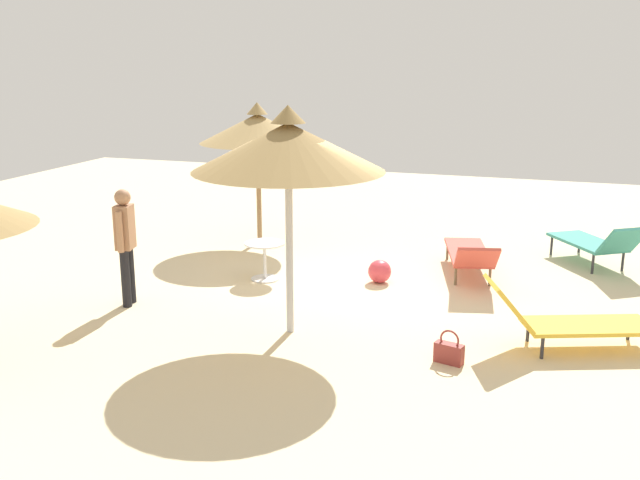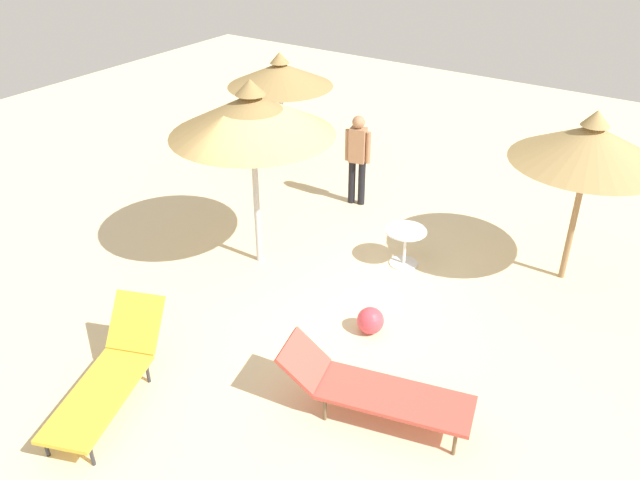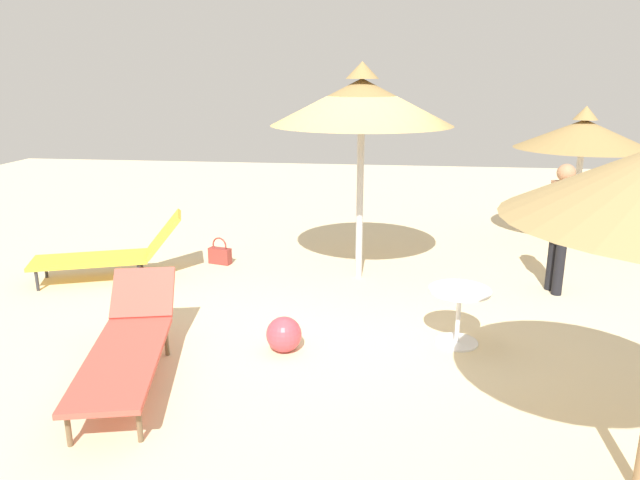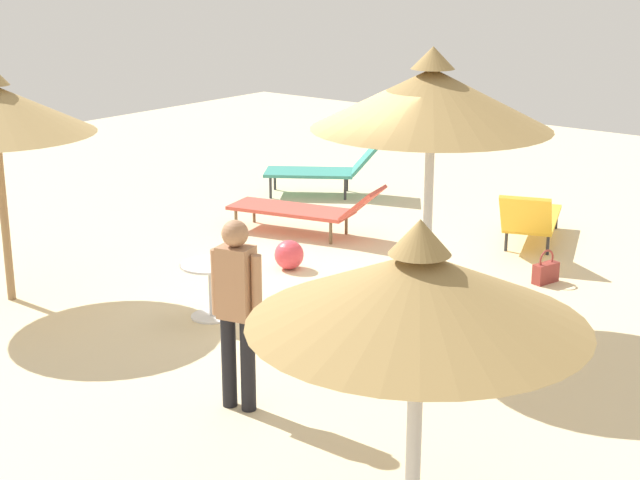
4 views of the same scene
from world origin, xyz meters
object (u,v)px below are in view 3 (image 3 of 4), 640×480
at_px(side_table_round, 459,306).
at_px(person_standing_edge, 561,220).
at_px(lounge_chair_far_right, 114,252).
at_px(lounge_chair_near_left, 128,342).
at_px(parasol_umbrella_far_left, 584,134).
at_px(parasol_umbrella_near_right, 362,102).
at_px(beach_ball, 284,334).
at_px(handbag, 220,255).

bearing_deg(side_table_round, person_standing_edge, 50.79).
distance_m(lounge_chair_far_right, lounge_chair_near_left, 3.03).
xyz_separation_m(parasol_umbrella_far_left, person_standing_edge, (-0.86, -2.35, -0.88)).
distance_m(lounge_chair_far_right, person_standing_edge, 6.00).
bearing_deg(parasol_umbrella_near_right, person_standing_edge, -5.50).
bearing_deg(lounge_chair_far_right, beach_ball, -34.35).
bearing_deg(beach_ball, person_standing_edge, 33.79).
bearing_deg(parasol_umbrella_far_left, lounge_chair_far_right, -159.16).
distance_m(parasol_umbrella_near_right, beach_ball, 3.33).
xyz_separation_m(lounge_chair_far_right, side_table_round, (4.56, -1.48, 0.03)).
relative_size(handbag, beach_ball, 1.12).
bearing_deg(side_table_round, parasol_umbrella_far_left, 60.92).
distance_m(parasol_umbrella_far_left, handbag, 6.09).
bearing_deg(person_standing_edge, side_table_round, -129.21).
xyz_separation_m(parasol_umbrella_near_right, handbag, (-2.13, 0.35, -2.28)).
bearing_deg(parasol_umbrella_near_right, lounge_chair_near_left, -121.36).
xyz_separation_m(lounge_chair_far_right, person_standing_edge, (5.97, 0.25, 0.58)).
bearing_deg(side_table_round, lounge_chair_near_left, -159.11).
distance_m(parasol_umbrella_far_left, side_table_round, 4.88).
bearing_deg(lounge_chair_far_right, handbag, 33.98).
bearing_deg(side_table_round, parasol_umbrella_near_right, 120.79).
height_order(lounge_chair_far_right, side_table_round, lounge_chair_far_right).
height_order(lounge_chair_far_right, beach_ball, lounge_chair_far_right).
xyz_separation_m(parasol_umbrella_near_right, lounge_chair_far_right, (-3.38, -0.50, -2.03)).
height_order(lounge_chair_near_left, side_table_round, lounge_chair_near_left).
height_order(parasol_umbrella_far_left, beach_ball, parasol_umbrella_far_left).
relative_size(parasol_umbrella_near_right, parasol_umbrella_far_left, 1.28).
bearing_deg(lounge_chair_far_right, parasol_umbrella_near_right, 8.38).
bearing_deg(person_standing_edge, parasol_umbrella_far_left, 69.93).
relative_size(side_table_round, beach_ball, 1.75).
height_order(parasol_umbrella_far_left, side_table_round, parasol_umbrella_far_left).
xyz_separation_m(parasol_umbrella_far_left, handbag, (-5.57, -1.75, -1.71)).
height_order(parasol_umbrella_near_right, lounge_chair_far_right, parasol_umbrella_near_right).
distance_m(parasol_umbrella_far_left, lounge_chair_far_right, 7.45).
xyz_separation_m(parasol_umbrella_far_left, side_table_round, (-2.27, -4.08, -1.43)).
relative_size(lounge_chair_near_left, person_standing_edge, 1.35).
xyz_separation_m(parasol_umbrella_far_left, beach_ball, (-4.06, -4.49, -1.67)).
relative_size(parasol_umbrella_far_left, person_standing_edge, 1.35).
distance_m(parasol_umbrella_far_left, beach_ball, 6.28).
xyz_separation_m(parasol_umbrella_near_right, side_table_round, (1.18, -1.98, -2.00)).
relative_size(parasol_umbrella_far_left, lounge_chair_far_right, 1.08).
distance_m(lounge_chair_near_left, beach_ball, 1.53).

